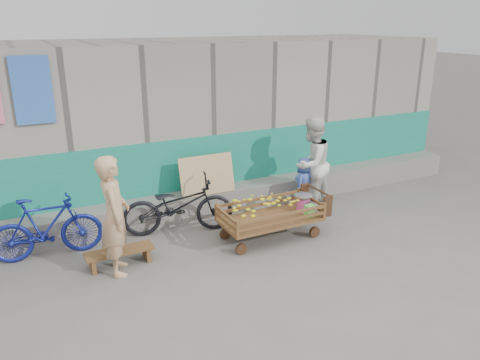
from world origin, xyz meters
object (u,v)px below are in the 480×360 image
child (304,184)px  woman (311,164)px  bicycle_dark (178,206)px  vendor_man (115,216)px  bench (120,254)px  bicycle_blue (46,227)px  banana_cart (269,209)px

child → woman: bearing=149.4°
child → bicycle_dark: 2.41m
vendor_man → child: 3.69m
woman → child: bearing=-20.5°
vendor_man → bicycle_dark: bearing=-44.5°
bench → woman: woman is taller
bench → bicycle_blue: bearing=140.9°
woman → bicycle_blue: bearing=-26.2°
banana_cart → bicycle_blue: bicycle_blue is taller
bench → bicycle_blue: 1.19m
banana_cart → bicycle_dark: size_ratio=0.97×
bench → bicycle_dark: size_ratio=0.54×
bench → vendor_man: (-0.05, -0.17, 0.68)m
bench → child: bearing=8.9°
bench → bicycle_dark: 1.36m
child → bicycle_blue: size_ratio=0.63×
bicycle_blue → banana_cart: bearing=-101.9°
banana_cart → vendor_man: (-2.41, 0.04, 0.35)m
vendor_man → woman: bearing=-68.6°
banana_cart → bench: banana_cart is taller
banana_cart → woman: 1.59m
bench → bicycle_blue: (-0.89, 0.73, 0.30)m
bench → woman: (3.70, 0.57, 0.70)m
vendor_man → bicycle_blue: vendor_man is taller
bicycle_dark → bicycle_blue: size_ratio=1.13×
vendor_man → bicycle_blue: size_ratio=1.07×
bicycle_dark → bicycle_blue: bicycle_blue is taller
bench → child: child is taller
bench → vendor_man: 0.70m
woman → bicycle_dark: woman is taller
bicycle_blue → woman: bearing=-87.9°
banana_cart → woman: woman is taller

